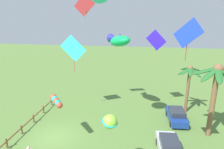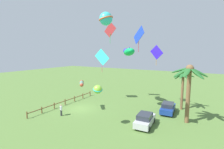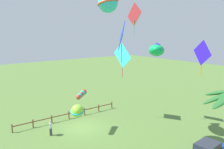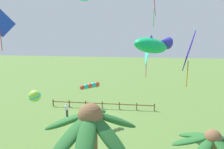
{
  "view_description": "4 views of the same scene",
  "coord_description": "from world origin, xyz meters",
  "px_view_note": "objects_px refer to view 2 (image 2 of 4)",
  "views": [
    {
      "loc": [
        15.38,
        8.04,
        11.26
      ],
      "look_at": [
        -1.03,
        5.41,
        6.32
      ],
      "focal_mm": 31.66,
      "sensor_mm": 36.0,
      "label": 1
    },
    {
      "loc": [
        18.47,
        16.56,
        8.62
      ],
      "look_at": [
        -0.91,
        5.08,
        5.58
      ],
      "focal_mm": 26.19,
      "sensor_mm": 36.0,
      "label": 2
    },
    {
      "loc": [
        12.24,
        21.39,
        10.56
      ],
      "look_at": [
        -1.16,
        3.88,
        6.5
      ],
      "focal_mm": 37.42,
      "sensor_mm": 36.0,
      "label": 3
    },
    {
      "loc": [
        -4.52,
        21.6,
        9.72
      ],
      "look_at": [
        -2.49,
        5.34,
        6.36
      ],
      "focal_mm": 33.21,
      "sensor_mm": 36.0,
      "label": 4
    }
  ],
  "objects_px": {
    "kite_fish_3": "(129,52)",
    "kite_diamond_7": "(139,35)",
    "palm_tree_0": "(189,79)",
    "kite_diamond_2": "(110,30)",
    "spectator_0": "(61,110)",
    "kite_ball_6": "(98,89)",
    "kite_diamond_4": "(157,52)",
    "kite_tube_5": "(82,83)",
    "parked_car_0": "(145,120)",
    "parked_car_1": "(168,108)",
    "kite_ball_1": "(106,19)",
    "kite_diamond_0": "(102,57)",
    "palm_tree_1": "(183,81)"
  },
  "relations": [
    {
      "from": "kite_fish_3",
      "to": "kite_diamond_7",
      "type": "xyz_separation_m",
      "value": [
        8.87,
        5.15,
        1.51
      ]
    },
    {
      "from": "palm_tree_0",
      "to": "kite_diamond_2",
      "type": "relative_size",
      "value": 2.03
    },
    {
      "from": "spectator_0",
      "to": "kite_ball_6",
      "type": "height_order",
      "value": "kite_ball_6"
    },
    {
      "from": "kite_diamond_4",
      "to": "kite_tube_5",
      "type": "bearing_deg",
      "value": -48.27
    },
    {
      "from": "kite_fish_3",
      "to": "kite_tube_5",
      "type": "distance_m",
      "value": 8.98
    },
    {
      "from": "palm_tree_0",
      "to": "parked_car_0",
      "type": "height_order",
      "value": "palm_tree_0"
    },
    {
      "from": "kite_diamond_4",
      "to": "kite_tube_5",
      "type": "relative_size",
      "value": 1.71
    },
    {
      "from": "parked_car_1",
      "to": "kite_ball_1",
      "type": "distance_m",
      "value": 15.11
    },
    {
      "from": "spectator_0",
      "to": "kite_ball_6",
      "type": "bearing_deg",
      "value": 86.86
    },
    {
      "from": "kite_diamond_4",
      "to": "kite_tube_5",
      "type": "height_order",
      "value": "kite_diamond_4"
    },
    {
      "from": "kite_tube_5",
      "to": "kite_ball_1",
      "type": "bearing_deg",
      "value": 98.02
    },
    {
      "from": "palm_tree_0",
      "to": "kite_tube_5",
      "type": "distance_m",
      "value": 14.45
    },
    {
      "from": "kite_diamond_0",
      "to": "parked_car_0",
      "type": "bearing_deg",
      "value": 59.2
    },
    {
      "from": "kite_diamond_2",
      "to": "kite_ball_1",
      "type": "bearing_deg",
      "value": 26.42
    },
    {
      "from": "kite_fish_3",
      "to": "kite_tube_5",
      "type": "relative_size",
      "value": 1.87
    },
    {
      "from": "parked_car_1",
      "to": "parked_car_0",
      "type": "bearing_deg",
      "value": -14.14
    },
    {
      "from": "spectator_0",
      "to": "kite_diamond_4",
      "type": "height_order",
      "value": "kite_diamond_4"
    },
    {
      "from": "kite_diamond_4",
      "to": "kite_ball_6",
      "type": "xyz_separation_m",
      "value": [
        11.29,
        -3.33,
        -4.1
      ]
    },
    {
      "from": "parked_car_0",
      "to": "kite_diamond_4",
      "type": "bearing_deg",
      "value": -172.0
    },
    {
      "from": "parked_car_1",
      "to": "kite_tube_5",
      "type": "height_order",
      "value": "kite_tube_5"
    },
    {
      "from": "spectator_0",
      "to": "kite_fish_3",
      "type": "distance_m",
      "value": 13.45
    },
    {
      "from": "parked_car_0",
      "to": "parked_car_1",
      "type": "bearing_deg",
      "value": 165.86
    },
    {
      "from": "palm_tree_0",
      "to": "kite_ball_1",
      "type": "height_order",
      "value": "kite_ball_1"
    },
    {
      "from": "parked_car_0",
      "to": "kite_ball_1",
      "type": "bearing_deg",
      "value": -97.81
    },
    {
      "from": "palm_tree_1",
      "to": "kite_ball_1",
      "type": "height_order",
      "value": "kite_ball_1"
    },
    {
      "from": "kite_diamond_4",
      "to": "kite_diamond_7",
      "type": "relative_size",
      "value": 1.29
    },
    {
      "from": "spectator_0",
      "to": "kite_ball_1",
      "type": "height_order",
      "value": "kite_ball_1"
    },
    {
      "from": "kite_tube_5",
      "to": "kite_ball_6",
      "type": "height_order",
      "value": "kite_ball_6"
    },
    {
      "from": "palm_tree_0",
      "to": "palm_tree_1",
      "type": "bearing_deg",
      "value": -165.46
    },
    {
      "from": "kite_diamond_0",
      "to": "parked_car_1",
      "type": "bearing_deg",
      "value": 88.23
    },
    {
      "from": "palm_tree_1",
      "to": "kite_diamond_2",
      "type": "bearing_deg",
      "value": -81.51
    },
    {
      "from": "kite_tube_5",
      "to": "kite_ball_6",
      "type": "xyz_separation_m",
      "value": [
        3.49,
        5.41,
        0.41
      ]
    },
    {
      "from": "palm_tree_0",
      "to": "kite_diamond_7",
      "type": "distance_m",
      "value": 8.78
    },
    {
      "from": "palm_tree_0",
      "to": "kite_diamond_7",
      "type": "height_order",
      "value": "kite_diamond_7"
    },
    {
      "from": "kite_diamond_0",
      "to": "kite_diamond_7",
      "type": "xyz_separation_m",
      "value": [
        8.62,
        10.19,
        2.5
      ]
    },
    {
      "from": "palm_tree_1",
      "to": "kite_tube_5",
      "type": "distance_m",
      "value": 15.09
    },
    {
      "from": "kite_fish_3",
      "to": "kite_diamond_4",
      "type": "height_order",
      "value": "kite_diamond_4"
    },
    {
      "from": "kite_diamond_0",
      "to": "kite_ball_6",
      "type": "distance_m",
      "value": 11.37
    },
    {
      "from": "parked_car_0",
      "to": "palm_tree_1",
      "type": "bearing_deg",
      "value": 160.74
    },
    {
      "from": "kite_tube_5",
      "to": "palm_tree_0",
      "type": "bearing_deg",
      "value": 103.03
    },
    {
      "from": "kite_diamond_2",
      "to": "kite_ball_6",
      "type": "distance_m",
      "value": 13.28
    },
    {
      "from": "parked_car_0",
      "to": "parked_car_1",
      "type": "height_order",
      "value": "same"
    },
    {
      "from": "palm_tree_1",
      "to": "kite_ball_6",
      "type": "xyz_separation_m",
      "value": [
        11.52,
        -7.36,
        0.07
      ]
    },
    {
      "from": "palm_tree_1",
      "to": "parked_car_1",
      "type": "xyz_separation_m",
      "value": [
        2.59,
        -1.46,
        -3.71
      ]
    },
    {
      "from": "spectator_0",
      "to": "kite_diamond_2",
      "type": "bearing_deg",
      "value": 167.16
    },
    {
      "from": "palm_tree_0",
      "to": "kite_tube_5",
      "type": "xyz_separation_m",
      "value": [
        3.24,
        -14.01,
        -1.33
      ]
    },
    {
      "from": "palm_tree_1",
      "to": "kite_diamond_7",
      "type": "xyz_separation_m",
      "value": [
        10.85,
        -2.87,
        5.81
      ]
    },
    {
      "from": "spectator_0",
      "to": "kite_fish_3",
      "type": "bearing_deg",
      "value": 147.73
    },
    {
      "from": "palm_tree_1",
      "to": "palm_tree_0",
      "type": "bearing_deg",
      "value": 14.54
    },
    {
      "from": "kite_diamond_0",
      "to": "kite_ball_6",
      "type": "xyz_separation_m",
      "value": [
        9.29,
        5.7,
        -3.24
      ]
    }
  ]
}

